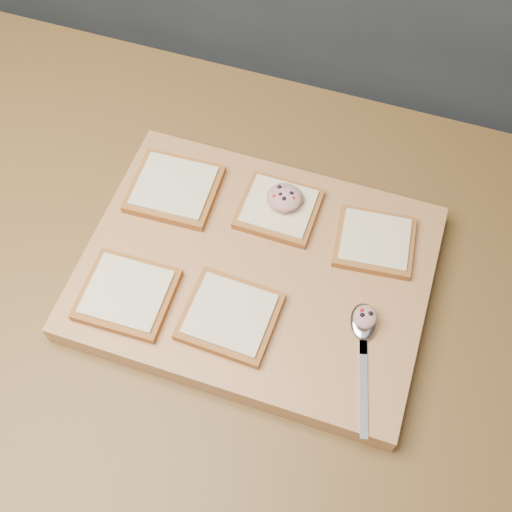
# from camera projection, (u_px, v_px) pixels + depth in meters

# --- Properties ---
(ground) EXTENTS (4.00, 4.00, 0.00)m
(ground) POSITION_uv_depth(u_px,v_px,m) (239.00, 435.00, 1.71)
(ground) COLOR #515459
(ground) RESTS_ON ground
(island_counter) EXTENTS (2.00, 0.80, 0.90)m
(island_counter) POSITION_uv_depth(u_px,v_px,m) (234.00, 378.00, 1.31)
(island_counter) COLOR slate
(island_counter) RESTS_ON ground
(cutting_board) EXTENTS (0.48, 0.36, 0.04)m
(cutting_board) POSITION_uv_depth(u_px,v_px,m) (256.00, 272.00, 0.91)
(cutting_board) COLOR tan
(cutting_board) RESTS_ON island_counter
(bread_far_left) EXTENTS (0.13, 0.12, 0.02)m
(bread_far_left) POSITION_uv_depth(u_px,v_px,m) (174.00, 188.00, 0.95)
(bread_far_left) COLOR #A3672A
(bread_far_left) RESTS_ON cutting_board
(bread_far_center) EXTENTS (0.11, 0.10, 0.02)m
(bread_far_center) POSITION_uv_depth(u_px,v_px,m) (279.00, 208.00, 0.93)
(bread_far_center) COLOR #A3672A
(bread_far_center) RESTS_ON cutting_board
(bread_far_right) EXTENTS (0.12, 0.11, 0.02)m
(bread_far_right) POSITION_uv_depth(u_px,v_px,m) (375.00, 241.00, 0.90)
(bread_far_right) COLOR #A3672A
(bread_far_right) RESTS_ON cutting_board
(bread_near_left) EXTENTS (0.12, 0.11, 0.02)m
(bread_near_left) POSITION_uv_depth(u_px,v_px,m) (127.00, 294.00, 0.86)
(bread_near_left) COLOR #A3672A
(bread_near_left) RESTS_ON cutting_board
(bread_near_center) EXTENTS (0.12, 0.11, 0.02)m
(bread_near_center) POSITION_uv_depth(u_px,v_px,m) (230.00, 316.00, 0.85)
(bread_near_center) COLOR #A3672A
(bread_near_center) RESTS_ON cutting_board
(tuna_salad_dollop) EXTENTS (0.05, 0.05, 0.02)m
(tuna_salad_dollop) POSITION_uv_depth(u_px,v_px,m) (284.00, 197.00, 0.92)
(tuna_salad_dollop) COLOR tan
(tuna_salad_dollop) RESTS_ON bread_far_center
(spoon) EXTENTS (0.07, 0.18, 0.01)m
(spoon) POSITION_uv_depth(u_px,v_px,m) (363.00, 331.00, 0.84)
(spoon) COLOR silver
(spoon) RESTS_ON cutting_board
(spoon_salad) EXTENTS (0.03, 0.03, 0.02)m
(spoon_salad) POSITION_uv_depth(u_px,v_px,m) (365.00, 317.00, 0.83)
(spoon_salad) COLOR tan
(spoon_salad) RESTS_ON spoon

